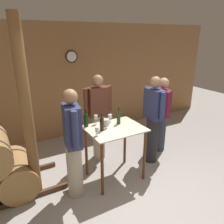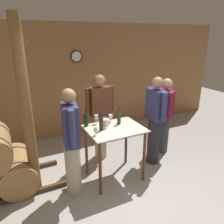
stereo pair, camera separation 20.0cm
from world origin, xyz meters
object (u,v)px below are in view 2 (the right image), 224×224
Objects in this scene: wine_glass_near_right at (106,122)px; person_visitor_with_scarf at (71,142)px; wooden_post at (27,113)px; wine_glass_far_side at (111,116)px; person_visitor_bearded at (100,116)px; wine_glass_near_left at (96,129)px; wine_bottle_far_left at (86,120)px; person_visitor_near_door at (165,115)px; wine_glass_near_center at (96,117)px; person_host at (155,120)px; ice_bucket at (106,122)px; wine_bottle_left at (101,124)px; wine_bottle_center at (119,118)px.

wine_glass_near_right is 0.09× the size of person_visitor_with_scarf.
wooden_post reaches higher than wine_glass_far_side.
person_visitor_with_scarf and person_visitor_bearded have the same top height.
person_visitor_bearded is at bearing 62.58° from wine_glass_near_left.
wine_bottle_far_left is 2.06× the size of wine_glass_near_right.
person_visitor_near_door is at bearing 15.80° from wine_glass_near_left.
wine_glass_near_center reaches higher than wine_glass_far_side.
wooden_post is 1.57× the size of person_host.
person_visitor_near_door is (1.44, 0.20, -0.16)m from ice_bucket.
wine_glass_far_side is 0.08× the size of person_visitor_with_scarf.
wine_bottle_far_left is 1.32m from person_host.
wooden_post is at bearing 172.09° from wine_glass_near_right.
wine_glass_far_side is 0.09× the size of person_visitor_near_door.
wooden_post reaches higher than wine_bottle_left.
ice_bucket is (0.15, 0.16, -0.06)m from wine_bottle_left.
wine_glass_near_left is 0.08× the size of person_visitor_bearded.
wine_bottle_left is 0.23m from ice_bucket.
wine_glass_near_center is at bearing 153.39° from wine_bottle_center.
person_visitor_bearded is at bearing 67.89° from wine_bottle_left.
person_host is 1.00× the size of person_visitor_with_scarf.
wine_glass_near_right reaches higher than wine_glass_near_left.
wine_bottle_center is 0.17× the size of person_visitor_with_scarf.
person_visitor_with_scarf reaches higher than wine_glass_near_right.
wine_bottle_center is 0.59m from wine_glass_near_left.
wine_glass_near_center is at bearing 173.11° from wine_glass_far_side.
wine_glass_near_right is (0.11, 0.05, -0.01)m from wine_bottle_left.
wine_glass_near_center is 0.10× the size of person_visitor_bearded.
wooden_post reaches higher than person_host.
wine_bottle_left is at bearing -11.11° from wooden_post.
wine_glass_near_left is 1.04× the size of ice_bucket.
person_visitor_near_door is (1.75, 0.08, -0.22)m from wine_bottle_far_left.
wine_bottle_left is (1.07, -0.21, -0.28)m from wooden_post.
person_visitor_bearded is 1.35m from person_visitor_near_door.
wine_glass_near_right is (1.19, -0.16, -0.29)m from wooden_post.
person_host reaches higher than wine_bottle_left.
wine_glass_near_right is 1.08× the size of ice_bucket.
person_visitor_near_door is (1.30, -0.37, -0.07)m from person_visitor_bearded.
person_visitor_near_door reaches higher than wine_glass_near_center.
ice_bucket is at bearing 166.63° from wine_bottle_center.
ice_bucket is 0.59m from person_visitor_bearded.
wine_bottle_center reaches higher than wine_glass_far_side.
wine_glass_far_side is at bearing 41.20° from wine_glass_near_left.
wine_bottle_far_left is at bearing -135.17° from person_visitor_bearded.
wine_bottle_far_left is 2.14× the size of wine_glass_near_left.
wine_glass_near_center is (1.10, 0.07, -0.27)m from wooden_post.
person_host reaches higher than wine_bottle_center.
wine_bottle_center is 2.06× the size of wine_glass_near_left.
wine_bottle_center is at bearing -82.11° from person_visitor_bearded.
wooden_post is at bearing -175.76° from wine_bottle_far_left.
wine_bottle_center reaches higher than wine_glass_near_center.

